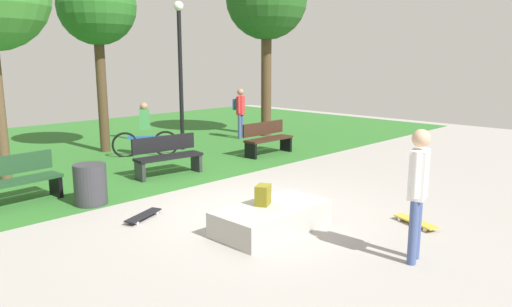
{
  "coord_description": "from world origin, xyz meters",
  "views": [
    {
      "loc": [
        -5.77,
        -5.83,
        2.67
      ],
      "look_at": [
        -0.45,
        -0.63,
        1.19
      ],
      "focal_mm": 33.55,
      "sensor_mm": 36.0,
      "label": 1
    }
  ],
  "objects_px": {
    "skater_performing_trick": "(418,185)",
    "cyclist_on_bicycle": "(145,133)",
    "trash_bin": "(90,184)",
    "tree_tall_oak": "(97,8)",
    "park_bench_center_lawn": "(167,155)",
    "park_bench_near_path": "(15,179)",
    "concrete_ledge": "(272,218)",
    "park_bench_by_oak": "(267,138)",
    "lamp_post": "(180,61)",
    "skateboard_by_ledge": "(416,222)",
    "skateboard_spare": "(143,215)",
    "pedestrian_with_backpack": "(240,109)",
    "backpack_on_ledge": "(263,195)",
    "tree_slender_maple": "(267,0)"
  },
  "relations": [
    {
      "from": "skateboard_spare",
      "to": "pedestrian_with_backpack",
      "type": "xyz_separation_m",
      "value": [
        6.92,
        4.87,
        0.94
      ]
    },
    {
      "from": "pedestrian_with_backpack",
      "to": "park_bench_center_lawn",
      "type": "bearing_deg",
      "value": -151.63
    },
    {
      "from": "park_bench_center_lawn",
      "to": "tree_slender_maple",
      "type": "relative_size",
      "value": 0.27
    },
    {
      "from": "lamp_post",
      "to": "trash_bin",
      "type": "relative_size",
      "value": 5.57
    },
    {
      "from": "skateboard_spare",
      "to": "pedestrian_with_backpack",
      "type": "bearing_deg",
      "value": 35.11
    },
    {
      "from": "park_bench_near_path",
      "to": "cyclist_on_bicycle",
      "type": "xyz_separation_m",
      "value": [
        4.2,
        2.16,
        0.15
      ]
    },
    {
      "from": "park_bench_near_path",
      "to": "pedestrian_with_backpack",
      "type": "distance_m",
      "value": 8.49
    },
    {
      "from": "concrete_ledge",
      "to": "lamp_post",
      "type": "height_order",
      "value": "lamp_post"
    },
    {
      "from": "tree_tall_oak",
      "to": "trash_bin",
      "type": "distance_m",
      "value": 6.47
    },
    {
      "from": "skateboard_by_ledge",
      "to": "cyclist_on_bicycle",
      "type": "relative_size",
      "value": 0.53
    },
    {
      "from": "park_bench_by_oak",
      "to": "cyclist_on_bicycle",
      "type": "xyz_separation_m",
      "value": [
        -2.52,
        2.27,
        0.15
      ]
    },
    {
      "from": "concrete_ledge",
      "to": "lamp_post",
      "type": "bearing_deg",
      "value": 63.99
    },
    {
      "from": "park_bench_by_oak",
      "to": "pedestrian_with_backpack",
      "type": "bearing_deg",
      "value": 61.48
    },
    {
      "from": "skateboard_spare",
      "to": "lamp_post",
      "type": "height_order",
      "value": "lamp_post"
    },
    {
      "from": "backpack_on_ledge",
      "to": "park_bench_by_oak",
      "type": "bearing_deg",
      "value": -164.7
    },
    {
      "from": "skater_performing_trick",
      "to": "cyclist_on_bicycle",
      "type": "relative_size",
      "value": 1.14
    },
    {
      "from": "skater_performing_trick",
      "to": "lamp_post",
      "type": "distance_m",
      "value": 9.24
    },
    {
      "from": "skater_performing_trick",
      "to": "skateboard_spare",
      "type": "bearing_deg",
      "value": 111.34
    },
    {
      "from": "park_bench_near_path",
      "to": "lamp_post",
      "type": "distance_m",
      "value": 6.3
    },
    {
      "from": "cyclist_on_bicycle",
      "to": "trash_bin",
      "type": "bearing_deg",
      "value": -135.59
    },
    {
      "from": "backpack_on_ledge",
      "to": "lamp_post",
      "type": "bearing_deg",
      "value": -144.02
    },
    {
      "from": "skateboard_by_ledge",
      "to": "trash_bin",
      "type": "relative_size",
      "value": 1.07
    },
    {
      "from": "backpack_on_ledge",
      "to": "lamp_post",
      "type": "height_order",
      "value": "lamp_post"
    },
    {
      "from": "park_bench_near_path",
      "to": "cyclist_on_bicycle",
      "type": "bearing_deg",
      "value": 27.25
    },
    {
      "from": "park_bench_center_lawn",
      "to": "park_bench_near_path",
      "type": "bearing_deg",
      "value": 177.59
    },
    {
      "from": "concrete_ledge",
      "to": "cyclist_on_bicycle",
      "type": "bearing_deg",
      "value": 73.86
    },
    {
      "from": "skater_performing_trick",
      "to": "park_bench_center_lawn",
      "type": "xyz_separation_m",
      "value": [
        0.53,
        6.34,
        -0.58
      ]
    },
    {
      "from": "skater_performing_trick",
      "to": "skateboard_by_ledge",
      "type": "distance_m",
      "value": 1.78
    },
    {
      "from": "tree_tall_oak",
      "to": "lamp_post",
      "type": "height_order",
      "value": "tree_tall_oak"
    },
    {
      "from": "tree_slender_maple",
      "to": "skateboard_spare",
      "type": "bearing_deg",
      "value": -149.86
    },
    {
      "from": "trash_bin",
      "to": "tree_tall_oak",
      "type": "bearing_deg",
      "value": 58.87
    },
    {
      "from": "park_bench_center_lawn",
      "to": "park_bench_by_oak",
      "type": "relative_size",
      "value": 1.02
    },
    {
      "from": "skateboard_spare",
      "to": "cyclist_on_bicycle",
      "type": "relative_size",
      "value": 0.52
    },
    {
      "from": "lamp_post",
      "to": "cyclist_on_bicycle",
      "type": "xyz_separation_m",
      "value": [
        -1.31,
        -0.05,
        -1.95
      ]
    },
    {
      "from": "park_bench_near_path",
      "to": "skateboard_by_ledge",
      "type": "bearing_deg",
      "value": -54.87
    },
    {
      "from": "park_bench_center_lawn",
      "to": "backpack_on_ledge",
      "type": "bearing_deg",
      "value": -104.35
    },
    {
      "from": "skateboard_by_ledge",
      "to": "skateboard_spare",
      "type": "distance_m",
      "value": 4.52
    },
    {
      "from": "backpack_on_ledge",
      "to": "park_bench_center_lawn",
      "type": "bearing_deg",
      "value": -131.5
    },
    {
      "from": "concrete_ledge",
      "to": "skateboard_by_ledge",
      "type": "xyz_separation_m",
      "value": [
        1.8,
        -1.53,
        -0.13
      ]
    },
    {
      "from": "concrete_ledge",
      "to": "tree_tall_oak",
      "type": "xyz_separation_m",
      "value": [
        1.41,
        7.9,
        3.85
      ]
    },
    {
      "from": "park_bench_by_oak",
      "to": "cyclist_on_bicycle",
      "type": "bearing_deg",
      "value": 138.02
    },
    {
      "from": "lamp_post",
      "to": "concrete_ledge",
      "type": "bearing_deg",
      "value": -116.01
    },
    {
      "from": "lamp_post",
      "to": "cyclist_on_bicycle",
      "type": "distance_m",
      "value": 2.36
    },
    {
      "from": "park_bench_center_lawn",
      "to": "trash_bin",
      "type": "height_order",
      "value": "park_bench_center_lawn"
    },
    {
      "from": "cyclist_on_bicycle",
      "to": "skateboard_spare",
      "type": "bearing_deg",
      "value": -123.33
    },
    {
      "from": "park_bench_by_oak",
      "to": "park_bench_center_lawn",
      "type": "bearing_deg",
      "value": -179.49
    },
    {
      "from": "park_bench_center_lawn",
      "to": "lamp_post",
      "type": "relative_size",
      "value": 0.39
    },
    {
      "from": "concrete_ledge",
      "to": "pedestrian_with_backpack",
      "type": "distance_m",
      "value": 8.95
    },
    {
      "from": "park_bench_near_path",
      "to": "cyclist_on_bicycle",
      "type": "distance_m",
      "value": 4.72
    },
    {
      "from": "park_bench_center_lawn",
      "to": "lamp_post",
      "type": "height_order",
      "value": "lamp_post"
    }
  ]
}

